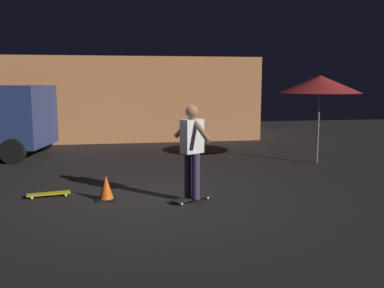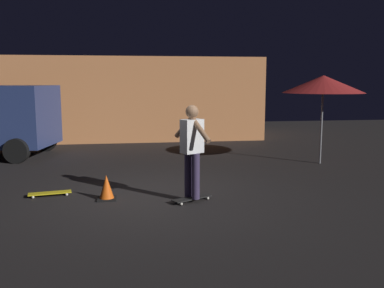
{
  "view_description": "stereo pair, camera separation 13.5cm",
  "coord_description": "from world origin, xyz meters",
  "px_view_note": "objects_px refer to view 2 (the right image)",
  "views": [
    {
      "loc": [
        -0.5,
        -7.73,
        2.16
      ],
      "look_at": [
        0.7,
        -0.45,
        1.05
      ],
      "focal_mm": 39.41,
      "sensor_mm": 36.0,
      "label": 1
    },
    {
      "loc": [
        -0.37,
        -7.75,
        2.16
      ],
      "look_at": [
        0.7,
        -0.45,
        1.05
      ],
      "focal_mm": 39.41,
      "sensor_mm": 36.0,
      "label": 2
    }
  ],
  "objects_px": {
    "patio_umbrella": "(323,84)",
    "traffic_cone": "(107,188)",
    "skater": "(192,145)",
    "skateboard_ridden": "(192,198)",
    "skateboard_spare": "(50,193)"
  },
  "relations": [
    {
      "from": "skateboard_spare",
      "to": "traffic_cone",
      "type": "bearing_deg",
      "value": -20.02
    },
    {
      "from": "skateboard_spare",
      "to": "skater",
      "type": "height_order",
      "value": "skater"
    },
    {
      "from": "skateboard_spare",
      "to": "skateboard_ridden",
      "type": "bearing_deg",
      "value": -15.77
    },
    {
      "from": "skater",
      "to": "traffic_cone",
      "type": "relative_size",
      "value": 3.63
    },
    {
      "from": "skateboard_ridden",
      "to": "skateboard_spare",
      "type": "relative_size",
      "value": 0.97
    },
    {
      "from": "skateboard_spare",
      "to": "traffic_cone",
      "type": "xyz_separation_m",
      "value": [
        1.08,
        -0.39,
        0.16
      ]
    },
    {
      "from": "patio_umbrella",
      "to": "skateboard_ridden",
      "type": "xyz_separation_m",
      "value": [
        -3.86,
        -3.03,
        -2.02
      ]
    },
    {
      "from": "skateboard_spare",
      "to": "skater",
      "type": "relative_size",
      "value": 0.48
    },
    {
      "from": "patio_umbrella",
      "to": "traffic_cone",
      "type": "distance_m",
      "value": 6.3
    },
    {
      "from": "skateboard_ridden",
      "to": "traffic_cone",
      "type": "xyz_separation_m",
      "value": [
        -1.53,
        0.34,
        0.16
      ]
    },
    {
      "from": "patio_umbrella",
      "to": "skater",
      "type": "height_order",
      "value": "patio_umbrella"
    },
    {
      "from": "patio_umbrella",
      "to": "skateboard_spare",
      "type": "relative_size",
      "value": 2.86
    },
    {
      "from": "skater",
      "to": "traffic_cone",
      "type": "bearing_deg",
      "value": 167.34
    },
    {
      "from": "traffic_cone",
      "to": "skater",
      "type": "bearing_deg",
      "value": -12.66
    },
    {
      "from": "patio_umbrella",
      "to": "traffic_cone",
      "type": "height_order",
      "value": "patio_umbrella"
    }
  ]
}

